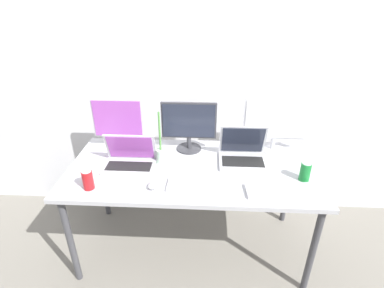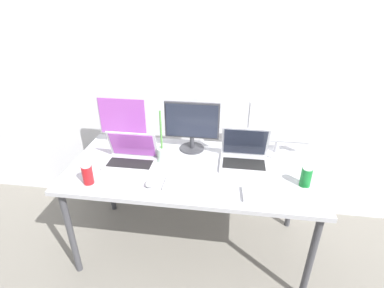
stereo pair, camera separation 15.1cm
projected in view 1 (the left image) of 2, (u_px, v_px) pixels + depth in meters
name	position (u px, v px, depth m)	size (l,w,h in m)	color
ground_plane	(192.00, 245.00, 2.40)	(16.00, 16.00, 0.00)	gray
wall_back	(196.00, 65.00, 2.31)	(7.00, 0.08, 2.60)	silver
work_desk	(192.00, 174.00, 2.08)	(1.69, 0.81, 0.74)	#424247
monitor_left	(118.00, 123.00, 2.22)	(0.38, 0.20, 0.39)	silver
monitor_center	(189.00, 125.00, 2.19)	(0.40, 0.18, 0.37)	#38383D
monitor_right	(276.00, 123.00, 2.16)	(0.46, 0.18, 0.40)	silver
laptop_silver	(130.00, 159.00, 2.05)	(0.35, 0.22, 0.23)	silver
laptop_secondary	(243.00, 153.00, 2.11)	(0.33, 0.26, 0.26)	silver
keyboard_main	(200.00, 186.00, 1.84)	(0.40, 0.14, 0.02)	white
keyboard_aux	(281.00, 191.00, 1.80)	(0.42, 0.14, 0.02)	#B2B2B7
mouse_by_keyboard	(154.00, 184.00, 1.85)	(0.06, 0.11, 0.04)	silver
soda_can_near_keyboard	(305.00, 172.00, 1.89)	(0.07, 0.07, 0.13)	#197F33
soda_can_by_laptop	(88.00, 180.00, 1.81)	(0.07, 0.07, 0.13)	red
bamboo_vase	(161.00, 154.00, 2.08)	(0.07, 0.07, 0.38)	#B2D1B7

